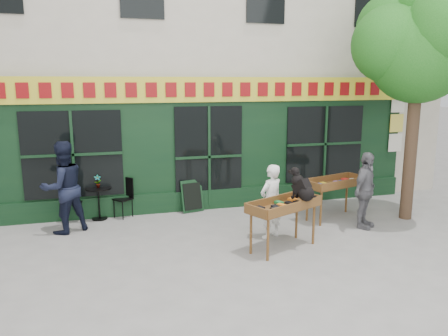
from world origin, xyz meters
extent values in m
plane|color=slate|center=(0.00, 0.00, 0.00)|extent=(80.00, 80.00, 0.00)
cube|color=beige|center=(0.00, 6.00, 5.00)|extent=(14.00, 7.00, 10.00)
cube|color=black|center=(0.00, 2.42, 1.60)|extent=(11.00, 0.16, 3.20)
cube|color=yellow|center=(0.00, 2.30, 3.00)|extent=(11.00, 0.06, 0.60)
cube|color=maroon|center=(0.00, 2.26, 3.00)|extent=(9.60, 0.03, 0.34)
cube|color=black|center=(0.00, 2.32, 0.25)|extent=(11.00, 0.10, 0.50)
cube|color=black|center=(0.00, 2.32, 1.35)|extent=(1.70, 0.05, 2.50)
cube|color=black|center=(-3.20, 2.32, 1.55)|extent=(2.20, 0.05, 2.00)
cube|color=black|center=(3.20, 2.32, 1.55)|extent=(2.20, 0.05, 2.00)
cube|color=silver|center=(5.40, 2.30, 1.50)|extent=(0.42, 0.02, 0.50)
cube|color=#E5D14C|center=(5.40, 2.30, 2.05)|extent=(0.42, 0.02, 0.50)
cube|color=silver|center=(5.40, 2.30, 2.60)|extent=(0.42, 0.02, 0.50)
cylinder|color=#382619|center=(4.30, 0.30, 1.80)|extent=(0.28, 0.28, 3.60)
sphere|color=#155513|center=(4.30, 0.30, 3.80)|extent=(2.20, 2.20, 2.20)
sphere|color=#155513|center=(5.00, 0.60, 4.10)|extent=(1.80, 1.80, 1.80)
sphere|color=#155513|center=(3.70, 0.50, 4.00)|extent=(1.70, 1.70, 1.70)
sphere|color=#155513|center=(4.00, 0.90, 4.40)|extent=(1.60, 1.60, 1.60)
sphere|color=#155513|center=(4.40, 0.40, 4.90)|extent=(1.40, 1.40, 1.40)
cylinder|color=brown|center=(0.22, -1.16, 0.40)|extent=(0.05, 0.05, 0.80)
cylinder|color=brown|center=(1.40, -0.62, 0.40)|extent=(0.05, 0.05, 0.80)
cylinder|color=brown|center=(0.04, -0.76, 0.40)|extent=(0.05, 0.05, 0.80)
cylinder|color=brown|center=(1.22, -0.22, 0.40)|extent=(0.05, 0.05, 0.80)
cube|color=brown|center=(0.72, -0.69, 0.82)|extent=(1.61, 1.15, 0.05)
cube|color=brown|center=(0.84, -0.96, 0.90)|extent=(1.38, 0.66, 0.18)
cube|color=brown|center=(0.60, -0.43, 0.90)|extent=(1.38, 0.66, 0.18)
cube|color=brown|center=(0.72, -0.69, 0.88)|extent=(1.35, 0.90, 0.06)
imported|color=white|center=(0.72, -0.04, 0.77)|extent=(0.67, 0.57, 1.55)
cylinder|color=brown|center=(2.08, 0.34, 0.40)|extent=(0.05, 0.05, 0.80)
cylinder|color=brown|center=(3.33, 0.70, 0.40)|extent=(0.05, 0.05, 0.80)
cylinder|color=brown|center=(1.96, 0.76, 0.40)|extent=(0.05, 0.05, 0.80)
cylinder|color=brown|center=(3.20, 1.12, 0.40)|extent=(0.05, 0.05, 0.80)
cube|color=brown|center=(2.64, 0.73, 0.82)|extent=(1.60, 0.98, 0.05)
cube|color=brown|center=(2.72, 0.45, 0.90)|extent=(1.45, 0.46, 0.18)
cube|color=brown|center=(2.56, 1.01, 0.90)|extent=(1.45, 0.46, 0.18)
cube|color=brown|center=(2.64, 0.73, 0.88)|extent=(1.36, 0.75, 0.06)
imported|color=#5C5B61|center=(2.94, -0.02, 0.85)|extent=(1.05, 0.92, 1.69)
cylinder|color=black|center=(-2.69, 2.20, 0.02)|extent=(0.36, 0.36, 0.03)
cylinder|color=black|center=(-2.69, 2.20, 0.38)|extent=(0.04, 0.04, 0.72)
cylinder|color=black|center=(-2.69, 2.20, 0.75)|extent=(0.60, 0.60, 0.03)
cube|color=black|center=(-3.24, 2.20, 0.45)|extent=(0.40, 0.40, 0.03)
cube|color=black|center=(-3.41, 2.22, 0.70)|extent=(0.07, 0.36, 0.50)
cylinder|color=black|center=(-3.11, 2.03, 0.22)|extent=(0.02, 0.02, 0.44)
cylinder|color=black|center=(-3.08, 2.33, 0.22)|extent=(0.02, 0.02, 0.44)
cylinder|color=black|center=(-3.41, 2.07, 0.22)|extent=(0.02, 0.02, 0.44)
cylinder|color=black|center=(-3.37, 2.37, 0.22)|extent=(0.02, 0.02, 0.44)
cube|color=black|center=(-2.14, 2.20, 0.45)|extent=(0.51, 0.51, 0.03)
cube|color=black|center=(-2.01, 2.31, 0.70)|extent=(0.25, 0.30, 0.50)
cylinder|color=black|center=(-2.35, 2.22, 0.22)|extent=(0.02, 0.02, 0.44)
cylinder|color=black|center=(-2.17, 1.99, 0.22)|extent=(0.02, 0.02, 0.44)
cylinder|color=black|center=(-2.12, 2.41, 0.22)|extent=(0.02, 0.02, 0.44)
cylinder|color=black|center=(-1.93, 2.18, 0.22)|extent=(0.02, 0.02, 0.44)
imported|color=gray|center=(-2.69, 2.20, 0.92)|extent=(0.17, 0.13, 0.30)
imported|color=black|center=(-3.39, 1.48, 0.99)|extent=(1.20, 1.12, 1.97)
cube|color=black|center=(-0.46, 2.20, 0.40)|extent=(0.59, 0.30, 0.79)
cube|color=black|center=(-0.46, 2.18, 0.40)|extent=(0.49, 0.26, 0.65)
camera|label=1|loc=(-2.58, -8.08, 3.19)|focal=35.00mm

